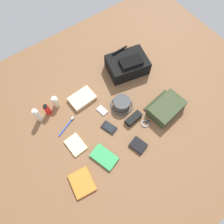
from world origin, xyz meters
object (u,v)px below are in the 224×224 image
(lotion_bottle, at_px, (56,102))
(toothpaste_tube, at_px, (37,115))
(cell_phone, at_px, (109,128))
(toiletry_pouch, at_px, (166,108))
(wallet, at_px, (138,145))
(media_player, at_px, (102,110))
(travel_guidebook, at_px, (104,157))
(notepad, at_px, (76,145))
(wristwatch, at_px, (145,123))
(bucket_hat, at_px, (122,104))
(toothbrush, at_px, (67,125))
(backpack, at_px, (127,65))
(sunglasses_case, at_px, (133,118))
(sunscreen_spray, at_px, (47,110))
(folded_towel, at_px, (82,98))
(paperback_novel, at_px, (82,183))

(lotion_bottle, bearing_deg, toothpaste_tube, -168.95)
(toothpaste_tube, height_order, cell_phone, toothpaste_tube)
(toiletry_pouch, height_order, wallet, toiletry_pouch)
(media_player, bearing_deg, lotion_bottle, 136.51)
(cell_phone, bearing_deg, toiletry_pouch, -17.09)
(travel_guidebook, height_order, media_player, travel_guidebook)
(notepad, bearing_deg, toiletry_pouch, -16.76)
(lotion_bottle, relative_size, wristwatch, 1.63)
(bucket_hat, height_order, media_player, bucket_hat)
(travel_guidebook, relative_size, wristwatch, 2.97)
(media_player, xyz_separation_m, toothbrush, (-0.29, 0.05, 0.00))
(toiletry_pouch, bearing_deg, wristwatch, 178.95)
(lotion_bottle, relative_size, media_player, 1.26)
(backpack, relative_size, cell_phone, 2.90)
(wristwatch, relative_size, toothbrush, 0.41)
(backpack, xyz_separation_m, cell_phone, (-0.44, -0.35, -0.06))
(travel_guidebook, distance_m, media_player, 0.37)
(bucket_hat, relative_size, wallet, 1.64)
(travel_guidebook, bearing_deg, bucket_hat, 36.76)
(toiletry_pouch, distance_m, travel_guidebook, 0.60)
(media_player, xyz_separation_m, wristwatch, (0.21, -0.28, 0.00))
(sunglasses_case, bearing_deg, toothpaste_tube, 137.54)
(sunscreen_spray, relative_size, cell_phone, 0.90)
(bucket_hat, relative_size, sunscreen_spray, 1.55)
(wallet, bearing_deg, travel_guidebook, 148.05)
(sunscreen_spray, bearing_deg, backpack, -2.01)
(backpack, relative_size, sunscreen_spray, 3.21)
(wristwatch, height_order, folded_towel, folded_towel)
(paperback_novel, height_order, notepad, paperback_novel)
(sunscreen_spray, bearing_deg, wallet, -56.86)
(cell_phone, bearing_deg, folded_towel, 95.97)
(paperback_novel, xyz_separation_m, cell_phone, (0.38, 0.22, -0.00))
(lotion_bottle, bearing_deg, sunglasses_case, -47.30)
(wallet, bearing_deg, wristwatch, 18.37)
(paperback_novel, bearing_deg, backpack, 34.99)
(lotion_bottle, bearing_deg, paperback_novel, -103.80)
(sunscreen_spray, height_order, media_player, sunscreen_spray)
(media_player, bearing_deg, wristwatch, -53.67)
(cell_phone, xyz_separation_m, folded_towel, (-0.03, 0.33, 0.01))
(travel_guidebook, relative_size, media_player, 2.29)
(lotion_bottle, distance_m, media_player, 0.37)
(toothpaste_tube, distance_m, sunglasses_case, 0.72)
(toothpaste_tube, xyz_separation_m, travel_guidebook, (0.23, -0.53, -0.07))
(sunglasses_case, bearing_deg, sunscreen_spray, 132.69)
(toiletry_pouch, bearing_deg, media_player, 144.67)
(bucket_hat, relative_size, paperback_novel, 0.95)
(travel_guidebook, bearing_deg, toothbrush, 104.02)
(bucket_hat, xyz_separation_m, travel_guidebook, (-0.35, -0.26, -0.02))
(lotion_bottle, bearing_deg, toothbrush, -96.64)
(wallet, bearing_deg, toothbrush, 112.33)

